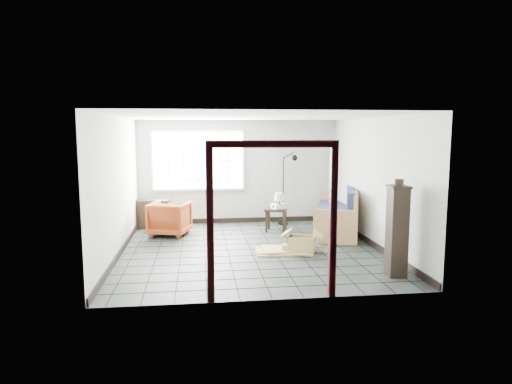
{
  "coord_description": "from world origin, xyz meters",
  "views": [
    {
      "loc": [
        -0.99,
        -8.74,
        2.31
      ],
      "look_at": [
        0.15,
        0.3,
        1.11
      ],
      "focal_mm": 32.0,
      "sensor_mm": 36.0,
      "label": 1
    }
  ],
  "objects": [
    {
      "name": "doorway_trim",
      "position": [
        0.0,
        -2.7,
        1.38
      ],
      "size": [
        1.8,
        0.08,
        2.2
      ],
      "color": "#3E0E13",
      "rests_on": "ground"
    },
    {
      "name": "open_box",
      "position": [
        0.97,
        -0.33,
        0.16
      ],
      "size": [
        0.87,
        0.63,
        0.44
      ],
      "rotation": [
        0.0,
        0.0,
        -0.36
      ],
      "color": "#A1884D",
      "rests_on": "ground"
    },
    {
      "name": "ground",
      "position": [
        0.0,
        0.0,
        0.0
      ],
      "size": [
        5.5,
        5.5,
        0.0
      ],
      "primitive_type": "plane",
      "color": "black",
      "rests_on": "ground"
    },
    {
      "name": "room_shell",
      "position": [
        0.0,
        0.03,
        1.68
      ],
      "size": [
        5.02,
        5.52,
        2.61
      ],
      "color": "#A3A7A0",
      "rests_on": "ground"
    },
    {
      "name": "console_shelf",
      "position": [
        -2.15,
        2.4,
        0.34
      ],
      "size": [
        0.9,
        0.43,
        0.68
      ],
      "rotation": [
        0.0,
        0.0,
        -0.11
      ],
      "color": "black",
      "rests_on": "ground"
    },
    {
      "name": "projector",
      "position": [
        0.85,
        1.56,
        0.6
      ],
      "size": [
        0.38,
        0.34,
        0.11
      ],
      "rotation": [
        0.0,
        0.0,
        0.37
      ],
      "color": "silver",
      "rests_on": "side_table"
    },
    {
      "name": "table_lamp",
      "position": [
        0.85,
        1.54,
        0.81
      ],
      "size": [
        0.31,
        0.31,
        0.38
      ],
      "rotation": [
        0.0,
        0.0,
        0.35
      ],
      "color": "black",
      "rests_on": "side_table"
    },
    {
      "name": "tall_shelf",
      "position": [
        2.15,
        -1.92,
        0.75
      ],
      "size": [
        0.35,
        0.43,
        1.47
      ],
      "rotation": [
        0.0,
        0.0,
        -0.1
      ],
      "color": "black",
      "rests_on": "ground"
    },
    {
      "name": "futon_sofa",
      "position": [
        2.22,
        1.29,
        0.38
      ],
      "size": [
        1.6,
        2.55,
        1.06
      ],
      "rotation": [
        0.0,
        0.0,
        -0.32
      ],
      "color": "#976F44",
      "rests_on": "ground"
    },
    {
      "name": "pot",
      "position": [
        2.14,
        -1.95,
        1.52
      ],
      "size": [
        0.18,
        0.18,
        0.11
      ],
      "rotation": [
        0.0,
        0.0,
        0.31
      ],
      "color": "black",
      "rests_on": "tall_shelf"
    },
    {
      "name": "window_panel",
      "position": [
        -1.0,
        2.7,
        1.6
      ],
      "size": [
        2.32,
        0.08,
        1.52
      ],
      "color": "silver",
      "rests_on": "ground"
    },
    {
      "name": "armchair",
      "position": [
        -1.66,
        1.48,
        0.42
      ],
      "size": [
        0.99,
        0.96,
        0.83
      ],
      "primitive_type": "imported",
      "rotation": [
        0.0,
        0.0,
        2.86
      ],
      "color": "#934B15",
      "rests_on": "ground"
    },
    {
      "name": "cardboard_pile",
      "position": [
        0.63,
        -0.26,
        0.04
      ],
      "size": [
        1.1,
        0.9,
        0.15
      ],
      "rotation": [
        0.0,
        0.0,
        -0.12
      ],
      "color": "#A1884D",
      "rests_on": "ground"
    },
    {
      "name": "side_table",
      "position": [
        0.79,
        1.61,
        0.45
      ],
      "size": [
        0.62,
        0.62,
        0.54
      ],
      "rotation": [
        0.0,
        0.0,
        -0.29
      ],
      "color": "black",
      "rests_on": "ground"
    },
    {
      "name": "floor_lamp",
      "position": [
        1.24,
        2.4,
        0.97
      ],
      "size": [
        0.56,
        0.37,
        1.81
      ],
      "rotation": [
        0.0,
        0.0,
        0.39
      ],
      "color": "black",
      "rests_on": "ground"
    }
  ]
}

